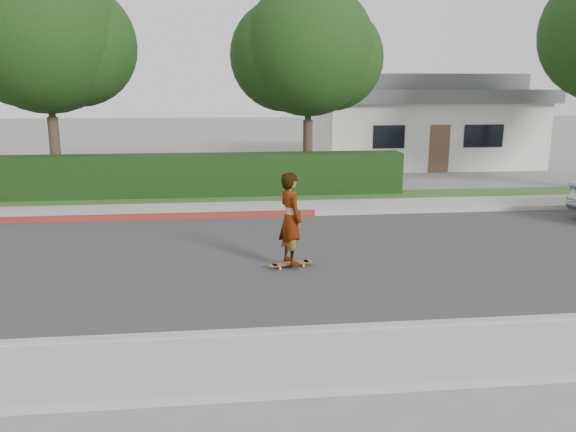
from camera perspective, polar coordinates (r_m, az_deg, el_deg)
name	(u,v)px	position (r m, az deg, el deg)	size (l,w,h in m)	color
ground	(298,257)	(12.57, 1.07, -4.20)	(120.00, 120.00, 0.00)	slate
road	(299,257)	(12.57, 1.07, -4.18)	(60.00, 8.00, 0.01)	#2D2D30
curb_near	(333,331)	(8.75, 4.57, -11.61)	(60.00, 0.20, 0.15)	#9E9E99
sidewalk_near	(345,360)	(7.96, 5.81, -14.37)	(60.00, 1.60, 0.12)	gray
curb_far	(281,214)	(16.49, -0.74, 0.23)	(60.00, 0.20, 0.15)	#9E9E99
curb_red_section	(106,218)	(16.78, -18.00, -0.18)	(12.00, 0.21, 0.15)	maroon
sidewalk_far	(278,208)	(17.37, -1.03, 0.83)	(60.00, 1.60, 0.12)	gray
planting_strip	(274,198)	(18.93, -1.47, 1.81)	(60.00, 1.60, 0.10)	#2D4C1E
hedge	(184,176)	(19.39, -10.53, 3.97)	(15.00, 1.00, 1.50)	black
tree_left	(46,40)	(21.50, -23.34, 16.10)	(5.99, 5.21, 8.00)	#33261C
tree_center	(307,54)	(21.35, 1.98, 16.17)	(5.66, 4.84, 7.44)	#33261C
house	(415,120)	(29.54, 12.77, 9.52)	(10.60, 8.60, 4.30)	beige
skateboard	(291,264)	(11.84, 0.27, -4.85)	(1.00, 0.44, 0.09)	gold
skateboarder	(291,218)	(11.58, 0.27, -0.26)	(0.70, 0.46, 1.92)	white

